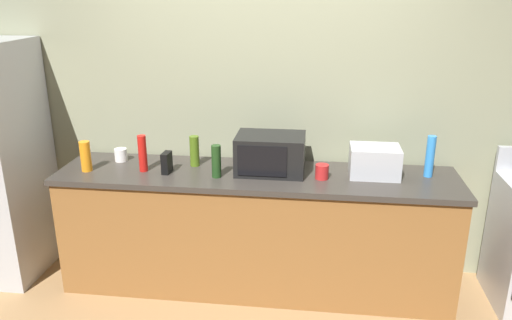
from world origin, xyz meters
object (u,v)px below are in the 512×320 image
cordless_phone (167,163)px  bottle_wine (216,161)px  toaster_oven (375,161)px  bottle_hot_sauce (143,153)px  bottle_olive_oil (195,151)px  bottle_spray_cleaner (430,156)px  mug_red (322,172)px  bottle_dish_soap (86,156)px  mug_white (121,155)px  microwave (270,154)px

cordless_phone → bottle_wine: 0.37m
toaster_oven → cordless_phone: 1.45m
bottle_hot_sauce → bottle_olive_oil: bottle_hot_sauce is taller
bottle_spray_cleaner → mug_red: size_ratio=2.90×
bottle_dish_soap → mug_white: 0.29m
mug_white → bottle_dish_soap: bearing=-124.3°
bottle_wine → bottle_spray_cleaner: bearing=7.6°
microwave → bottle_olive_oil: microwave is taller
toaster_oven → mug_white: size_ratio=3.56×
cordless_phone → bottle_hot_sauce: bottle_hot_sauce is taller
bottle_spray_cleaner → bottle_wine: bearing=-172.4°
toaster_oven → microwave: bearing=-179.0°
toaster_oven → mug_white: toaster_oven is taller
bottle_hot_sauce → mug_red: bearing=0.2°
bottle_olive_oil → mug_red: 0.94m
microwave → bottle_hot_sauce: (-0.90, -0.10, -0.00)m
mug_white → bottle_wine: bearing=-17.4°
microwave → bottle_hot_sauce: bearing=-173.9°
bottle_olive_oil → bottle_spray_cleaner: bearing=-0.6°
toaster_oven → cordless_phone: toaster_oven is taller
microwave → cordless_phone: (-0.72, -0.11, -0.06)m
mug_red → toaster_oven: bearing=16.1°
bottle_hot_sauce → bottle_wine: bottle_hot_sauce is taller
toaster_oven → bottle_hot_sauce: bearing=-176.2°
cordless_phone → bottle_dish_soap: size_ratio=0.69×
cordless_phone → bottle_dish_soap: (-0.58, -0.03, 0.03)m
microwave → mug_red: bearing=-14.1°
microwave → bottle_wine: bearing=-157.1°
microwave → mug_white: bearing=175.3°
cordless_phone → bottle_wine: (0.37, -0.04, 0.04)m
bottle_dish_soap → mug_white: bottle_dish_soap is taller
cordless_phone → bottle_spray_cleaner: bearing=8.1°
bottle_spray_cleaner → mug_red: (-0.73, -0.14, -0.10)m
cordless_phone → mug_red: cordless_phone is taller
bottle_spray_cleaner → mug_white: bearing=178.7°
microwave → bottle_dish_soap: size_ratio=2.20×
microwave → mug_white: (-1.14, 0.09, -0.09)m
bottle_olive_oil → mug_red: (0.93, -0.15, -0.06)m
cordless_phone → mug_red: 1.09m
bottle_olive_oil → bottle_hot_sauce: bearing=-155.1°
microwave → bottle_wine: size_ratio=2.09×
toaster_oven → bottle_olive_oil: bearing=177.8°
microwave → bottle_spray_cleaner: (1.10, 0.04, 0.01)m
microwave → bottle_spray_cleaner: 1.10m
toaster_oven → bottle_olive_oil: bottle_olive_oil is taller
bottle_olive_oil → mug_white: bearing=176.7°
microwave → mug_red: microwave is taller
cordless_phone → bottle_hot_sauce: bearing=178.3°
bottle_olive_oil → cordless_phone: bearing=-132.9°
bottle_dish_soap → microwave: bearing=6.3°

